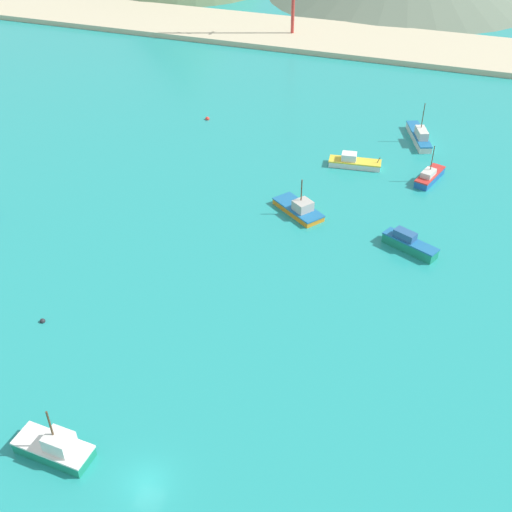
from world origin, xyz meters
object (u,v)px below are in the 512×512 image
Objects in this scene: fishing_boat_8 at (55,447)px; buoy_0 at (207,119)px; fishing_boat_0 at (354,162)px; fishing_boat_3 at (299,209)px; fishing_boat_5 at (430,176)px; buoy_2 at (43,321)px; fishing_boat_2 at (419,136)px; fishing_boat_9 at (409,244)px.

fishing_boat_8 reaches higher than buoy_0.
fishing_boat_3 reaches higher than fishing_boat_0.
fishing_boat_3 is 1.15× the size of fishing_boat_5.
fishing_boat_3 is 10.62× the size of buoy_0.
buoy_0 is at bearing 167.02° from fishing_boat_5.
buoy_0 is at bearing 134.73° from fishing_boat_3.
fishing_boat_0 is 54.32m from buoy_2.
fishing_boat_5 is 60.20m from buoy_2.
fishing_boat_2 is at bearing 104.26° from fishing_boat_5.
fishing_boat_9 reaches higher than buoy_2.
fishing_boat_5 is 0.96× the size of fishing_boat_9.
buoy_2 is (-33.62, -60.98, -0.82)m from fishing_boat_2.
buoy_2 is (-36.81, -28.00, -0.84)m from fishing_boat_9.
fishing_boat_8 is (-9.05, -46.46, 0.27)m from fishing_boat_3.
fishing_boat_5 is 67.07m from fishing_boat_8.
fishing_boat_2 is 33.13m from fishing_boat_9.
fishing_boat_5 is (3.44, -13.54, -0.14)m from fishing_boat_2.
fishing_boat_2 is at bearing 73.89° from fishing_boat_8.
fishing_boat_0 is 1.15× the size of fishing_boat_5.
fishing_boat_2 reaches higher than buoy_2.
fishing_boat_5 reaches higher than buoy_2.
fishing_boat_0 is 13.81× the size of buoy_2.
buoy_2 is (-25.06, -48.19, -0.63)m from fishing_boat_0.
buoy_0 is (-29.16, 8.74, -0.60)m from fishing_boat_0.
buoy_2 is at bearing -118.87° from fishing_boat_2.
fishing_boat_2 is 13.35× the size of buoy_0.
buoy_2 is (-37.06, -47.44, -0.69)m from fishing_boat_5.
fishing_boat_3 is at bearing 56.78° from buoy_2.
fishing_boat_8 is (-25.29, -62.12, 0.23)m from fishing_boat_5.
buoy_2 is at bearing 128.72° from fishing_boat_8.
fishing_boat_3 is at bearing 78.98° from fishing_boat_8.
fishing_boat_0 is 15.39m from fishing_boat_2.
fishing_boat_0 is 16.95m from fishing_boat_3.
fishing_boat_8 is at bearing -112.15° from fishing_boat_5.
fishing_boat_9 is 9.60× the size of buoy_0.
fishing_boat_3 is 1.11× the size of fishing_boat_9.
fishing_boat_3 is 22.56m from fishing_boat_5.
fishing_boat_5 reaches higher than fishing_boat_8.
fishing_boat_8 is 0.96× the size of fishing_boat_9.
fishing_boat_9 is at bearing -35.26° from buoy_0.
fishing_boat_0 is at bearing -123.79° from fishing_boat_2.
fishing_boat_0 is 10.62× the size of buoy_0.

